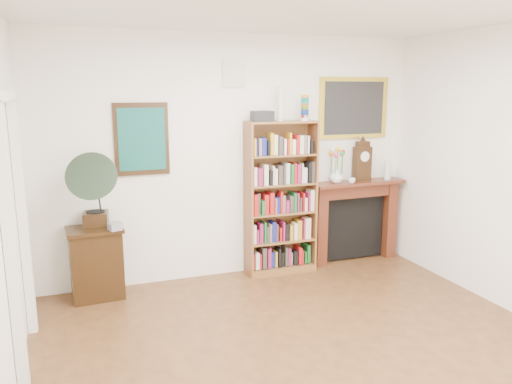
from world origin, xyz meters
TOP-DOWN VIEW (x-y plane):
  - room at (0.00, 0.00)m, footprint 4.51×5.01m
  - door_casing at (-2.21, 1.20)m, footprint 0.08×1.02m
  - teal_poster at (-1.05, 2.48)m, footprint 0.58×0.04m
  - small_picture at (0.00, 2.48)m, footprint 0.26×0.04m
  - gilt_painting at (1.55, 2.48)m, footprint 0.95×0.04m
  - bookshelf at (0.52, 2.33)m, footprint 0.84×0.31m
  - side_cabinet at (-1.60, 2.28)m, footprint 0.59×0.44m
  - fireplace at (1.58, 2.41)m, footprint 1.25×0.32m
  - gramophone at (-1.58, 2.21)m, footprint 0.57×0.67m
  - cd_stack at (-1.40, 2.12)m, footprint 0.15×0.15m
  - mantel_clock at (1.65, 2.39)m, footprint 0.22×0.13m
  - flower_vase at (1.27, 2.35)m, footprint 0.20×0.20m
  - teacup at (1.43, 2.26)m, footprint 0.10×0.10m
  - bottle_left at (1.98, 2.33)m, footprint 0.07×0.07m
  - bottle_right at (2.05, 2.38)m, footprint 0.06×0.06m

SIDE VIEW (x-z plane):
  - side_cabinet at x=-1.60m, z-range 0.00..0.77m
  - fireplace at x=1.58m, z-range 0.09..1.13m
  - cd_stack at x=-1.40m, z-range 0.77..0.85m
  - bookshelf at x=0.52m, z-range -0.03..2.07m
  - teacup at x=1.43m, z-range 1.05..1.11m
  - flower_vase at x=1.27m, z-range 1.05..1.22m
  - bottle_right at x=2.05m, z-range 1.05..1.25m
  - bottle_left at x=1.98m, z-range 1.05..1.29m
  - gramophone at x=-1.58m, z-range 0.82..1.63m
  - door_casing at x=-2.21m, z-range 0.18..2.35m
  - mantel_clock at x=1.65m, z-range 1.04..1.53m
  - room at x=0.00m, z-range -0.01..2.81m
  - teal_poster at x=-1.05m, z-range 1.26..2.04m
  - gilt_painting at x=1.55m, z-range 1.58..2.33m
  - small_picture at x=0.00m, z-range 2.20..2.50m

